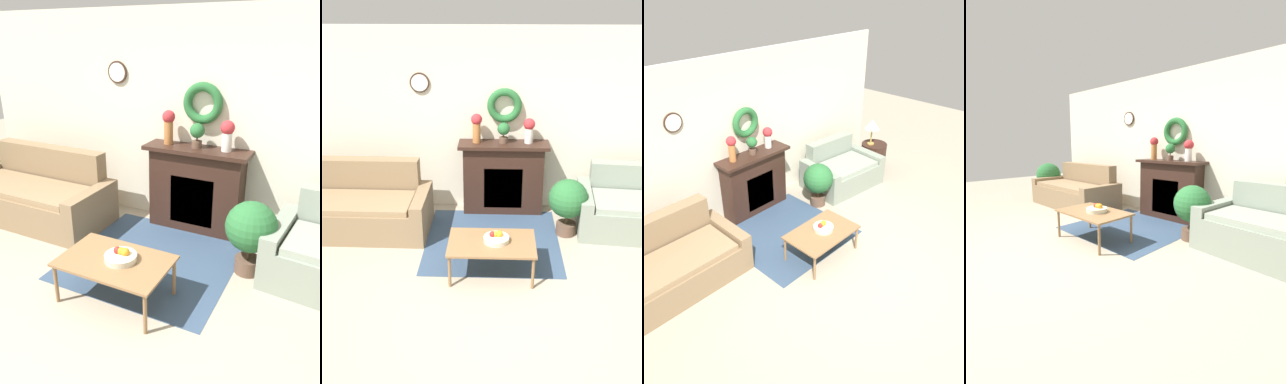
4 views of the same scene
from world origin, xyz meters
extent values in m
plane|color=#9E937F|center=(0.00, 0.00, 0.00)|extent=(16.00, 16.00, 0.00)
cube|color=#334760|center=(-0.09, 1.56, 0.00)|extent=(1.80, 1.77, 0.01)
cube|color=beige|center=(0.00, 2.70, 1.35)|extent=(6.80, 0.06, 2.70)
cylinder|color=#382319|center=(-1.16, 2.65, 1.92)|extent=(0.28, 0.02, 0.28)
cylinder|color=white|center=(-1.16, 2.64, 1.92)|extent=(0.24, 0.01, 0.24)
torus|color=#286633|center=(0.05, 2.61, 1.61)|extent=(0.50, 0.11, 0.50)
cube|color=#331E16|center=(0.05, 2.50, 0.52)|extent=(1.18, 0.34, 1.04)
cube|color=black|center=(0.05, 2.34, 0.43)|extent=(0.57, 0.02, 0.63)
cube|color=orange|center=(0.05, 2.33, 0.36)|extent=(0.45, 0.01, 0.34)
cube|color=#331E16|center=(0.05, 2.46, 1.07)|extent=(1.32, 0.41, 0.05)
cube|color=#846B4C|center=(-2.05, 1.68, 0.22)|extent=(1.78, 0.77, 0.44)
cube|color=#846B4C|center=(-2.04, 2.17, 0.47)|extent=(1.78, 0.23, 0.94)
cube|color=#846B4C|center=(-1.08, 1.78, 0.29)|extent=(0.18, 0.97, 0.58)
cube|color=#917554|center=(-2.05, 1.68, 0.48)|extent=(1.71, 0.71, 0.08)
cube|color=gray|center=(1.81, 1.82, 0.22)|extent=(1.14, 0.87, 0.44)
cube|color=gray|center=(1.86, 2.31, 0.44)|extent=(1.09, 0.32, 0.87)
cube|color=gray|center=(1.20, 1.99, 0.29)|extent=(0.27, 1.00, 0.58)
cube|color=gray|center=(2.44, 1.87, 0.29)|extent=(0.27, 1.00, 0.58)
cube|color=gray|center=(1.81, 1.82, 0.48)|extent=(1.10, 0.81, 0.08)
cube|color=olive|center=(-0.09, 0.79, 0.42)|extent=(1.03, 0.67, 0.03)
cylinder|color=olive|center=(-0.56, 0.49, 0.20)|extent=(0.04, 0.04, 0.40)
cylinder|color=olive|center=(0.39, 0.49, 0.20)|extent=(0.04, 0.04, 0.40)
cylinder|color=olive|center=(-0.56, 1.08, 0.20)|extent=(0.04, 0.04, 0.40)
cylinder|color=olive|center=(0.39, 1.08, 0.20)|extent=(0.04, 0.04, 0.40)
cylinder|color=beige|center=(-0.04, 0.81, 0.46)|extent=(0.30, 0.30, 0.06)
sphere|color=#B2231E|center=(-0.08, 0.83, 0.51)|extent=(0.08, 0.08, 0.08)
sphere|color=orange|center=(0.00, 0.83, 0.51)|extent=(0.08, 0.08, 0.08)
sphere|color=orange|center=(-0.05, 0.83, 0.51)|extent=(0.08, 0.08, 0.08)
cylinder|color=#331E16|center=(2.90, 1.94, 0.28)|extent=(0.54, 0.54, 0.55)
cylinder|color=#B28E42|center=(2.83, 1.99, 0.56)|extent=(0.14, 0.14, 0.02)
cylinder|color=#B28E42|center=(2.83, 1.99, 0.74)|extent=(0.03, 0.03, 0.33)
cone|color=silver|center=(2.83, 1.99, 0.99)|extent=(0.30, 0.30, 0.19)
cylinder|color=#AD6B38|center=(-0.34, 2.50, 1.24)|extent=(0.11, 0.11, 0.28)
sphere|color=#B72D33|center=(-0.34, 2.50, 1.44)|extent=(0.16, 0.16, 0.16)
cylinder|color=silver|center=(0.41, 2.50, 1.20)|extent=(0.12, 0.12, 0.22)
sphere|color=#B72D33|center=(0.41, 2.50, 1.38)|extent=(0.17, 0.17, 0.17)
cylinder|color=brown|center=(0.05, 2.48, 1.14)|extent=(0.12, 0.12, 0.09)
cylinder|color=#4C3823|center=(0.05, 2.48, 1.21)|extent=(0.02, 0.02, 0.05)
sphere|color=#286633|center=(0.05, 2.48, 1.31)|extent=(0.18, 0.18, 0.18)
cylinder|color=brown|center=(0.93, 1.78, 0.08)|extent=(0.27, 0.27, 0.17)
cylinder|color=#4C3823|center=(0.93, 1.78, 0.24)|extent=(0.04, 0.04, 0.15)
sphere|color=#286633|center=(0.93, 1.78, 0.54)|extent=(0.54, 0.54, 0.54)
camera|label=1|loc=(1.60, -1.69, 2.33)|focal=35.00mm
camera|label=2|loc=(-0.03, -3.77, 3.13)|focal=42.00mm
camera|label=3|loc=(-3.47, -2.10, 3.75)|focal=35.00mm
camera|label=4|loc=(2.76, -1.46, 1.39)|focal=24.00mm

